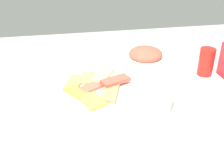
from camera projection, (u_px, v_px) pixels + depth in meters
The scene contains 5 objects.
dining_table at pixel (121, 107), 1.17m from camera, with size 1.12×0.90×0.77m.
pide_platter at pixel (97, 89), 1.11m from camera, with size 0.33×0.31×0.04m.
salad_plate_greens at pixel (146, 55), 1.37m from camera, with size 0.24×0.24×0.07m.
soda_can at pixel (206, 62), 1.21m from camera, with size 0.07×0.07×0.12m, color red.
drinking_glass at pixel (160, 101), 0.95m from camera, with size 0.08×0.08×0.11m, color silver.
Camera 1 is at (0.95, -0.21, 1.34)m, focal length 44.83 mm.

